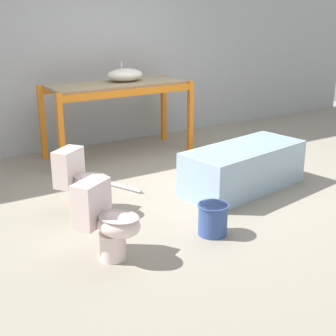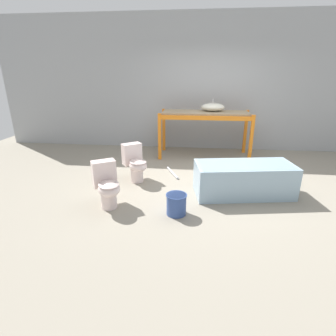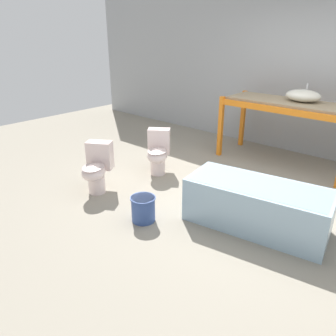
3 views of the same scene
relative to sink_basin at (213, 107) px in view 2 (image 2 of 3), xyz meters
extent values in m
plane|color=gray|center=(-0.03, -1.53, -1.13)|extent=(12.00, 12.00, 0.00)
cube|color=#9EA0A3|center=(-0.03, 0.65, 0.47)|extent=(10.80, 0.08, 3.20)
cube|color=orange|center=(-1.16, -0.45, -0.61)|extent=(0.07, 0.07, 1.04)
cube|color=orange|center=(0.83, -0.45, -0.61)|extent=(0.07, 0.07, 1.04)
cube|color=orange|center=(-1.16, 0.30, -0.61)|extent=(0.07, 0.07, 1.04)
cube|color=orange|center=(0.83, 0.30, -0.61)|extent=(0.07, 0.07, 1.04)
cube|color=orange|center=(-0.17, -0.45, -0.17)|extent=(1.99, 0.06, 0.09)
cube|color=orange|center=(-0.17, 0.30, -0.17)|extent=(1.99, 0.06, 0.09)
cube|color=#998466|center=(-0.17, -0.08, -0.11)|extent=(1.92, 0.68, 0.04)
ellipsoid|color=silver|center=(0.00, 0.00, 0.00)|extent=(0.53, 0.39, 0.18)
cylinder|color=silver|center=(0.00, 0.11, 0.13)|extent=(0.02, 0.02, 0.08)
cube|color=#99B7CC|center=(0.43, -2.12, -0.87)|extent=(1.62, 0.89, 0.51)
cube|color=#829CAD|center=(0.43, -2.12, -0.72)|extent=(1.52, 0.80, 0.22)
cylinder|color=silver|center=(-1.39, -1.79, -1.01)|extent=(0.23, 0.23, 0.24)
ellipsoid|color=silver|center=(-1.35, -1.85, -0.80)|extent=(0.47, 0.48, 0.21)
ellipsoid|color=#BBA7A3|center=(-1.35, -1.85, -0.73)|extent=(0.45, 0.46, 0.03)
cube|color=silver|center=(-1.51, -1.64, -0.66)|extent=(0.38, 0.35, 0.39)
cylinder|color=silver|center=(-1.58, -2.80, -1.01)|extent=(0.23, 0.23, 0.24)
ellipsoid|color=silver|center=(-1.55, -2.86, -0.80)|extent=(0.46, 0.48, 0.21)
ellipsoid|color=#BBA7A3|center=(-1.55, -2.86, -0.73)|extent=(0.43, 0.46, 0.03)
cube|color=silver|center=(-1.69, -2.64, -0.66)|extent=(0.38, 0.33, 0.39)
cylinder|color=#334C8C|center=(-0.59, -2.88, -0.98)|extent=(0.27, 0.27, 0.30)
cylinder|color=#334C8C|center=(-0.59, -2.88, -0.84)|extent=(0.29, 0.29, 0.02)
cylinder|color=#B7B7BC|center=(-0.79, -1.34, -1.11)|extent=(0.29, 0.58, 0.04)
camera|label=1|loc=(-3.07, -6.04, 0.87)|focal=50.00mm
camera|label=2|loc=(-0.36, -6.12, 0.74)|focal=28.00mm
camera|label=3|loc=(1.82, -5.16, 0.92)|focal=35.00mm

